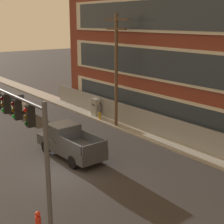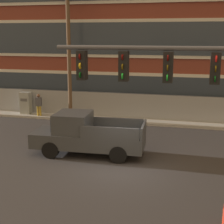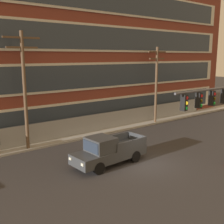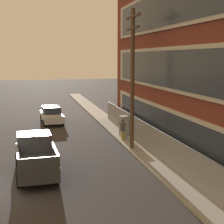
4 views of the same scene
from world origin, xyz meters
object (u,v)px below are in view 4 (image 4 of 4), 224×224
at_px(pickup_truck_dark_grey, 35,156).
at_px(pedestrian_near_cabinet, 123,129).
at_px(utility_pole_near_corner, 132,73).
at_px(electrical_cabinet, 124,127).
at_px(sedan_white, 52,115).

relative_size(pickup_truck_dark_grey, pedestrian_near_cabinet, 3.26).
bearing_deg(utility_pole_near_corner, electrical_cabinet, 173.52).
distance_m(sedan_white, utility_pole_near_corner, 12.43).
distance_m(sedan_white, electrical_cabinet, 8.77).
height_order(utility_pole_near_corner, electrical_cabinet, utility_pole_near_corner).
xyz_separation_m(utility_pole_near_corner, pedestrian_near_cabinet, (-2.32, 0.00, -4.08)).
bearing_deg(electrical_cabinet, pedestrian_near_cabinet, -18.39).
bearing_deg(utility_pole_near_corner, pedestrian_near_cabinet, 179.94).
height_order(sedan_white, electrical_cabinet, electrical_cabinet).
height_order(sedan_white, pedestrian_near_cabinet, pedestrian_near_cabinet).
height_order(pickup_truck_dark_grey, electrical_cabinet, pickup_truck_dark_grey).
distance_m(pickup_truck_dark_grey, electrical_cabinet, 9.39).
relative_size(utility_pole_near_corner, pedestrian_near_cabinet, 5.37).
distance_m(sedan_white, pedestrian_near_cabinet, 9.59).
height_order(sedan_white, utility_pole_near_corner, utility_pole_near_corner).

